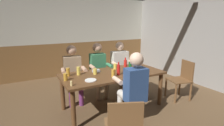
{
  "coord_description": "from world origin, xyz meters",
  "views": [
    {
      "loc": [
        -1.55,
        -2.63,
        1.72
      ],
      "look_at": [
        0.0,
        0.23,
        0.93
      ],
      "focal_mm": 27.07,
      "sensor_mm": 36.0,
      "label": 1
    }
  ],
  "objects_px": {
    "person_1": "(99,67)",
    "pint_glass_1": "(68,72)",
    "person_2": "(121,64)",
    "pint_glass_0": "(78,71)",
    "pint_glass_2": "(115,66)",
    "pint_glass_6": "(136,62)",
    "person_3": "(133,86)",
    "dining_table": "(113,77)",
    "pint_glass_4": "(113,73)",
    "bottle_1": "(125,63)",
    "chair_empty_near_left": "(182,79)",
    "pint_glass_5": "(66,77)",
    "condiment_caddy": "(96,71)",
    "plate_1": "(91,80)",
    "bottle_0": "(118,70)",
    "person_0": "(73,71)",
    "bottle_2": "(130,67)",
    "pint_glass_3": "(95,72)",
    "table_candle": "(71,84)",
    "plate_0": "(143,71)"
  },
  "relations": [
    {
      "from": "person_1",
      "to": "pint_glass_1",
      "type": "distance_m",
      "value": 0.96
    },
    {
      "from": "person_2",
      "to": "pint_glass_0",
      "type": "distance_m",
      "value": 1.34
    },
    {
      "from": "pint_glass_2",
      "to": "pint_glass_6",
      "type": "distance_m",
      "value": 0.7
    },
    {
      "from": "person_3",
      "to": "dining_table",
      "type": "bearing_deg",
      "value": 95.42
    },
    {
      "from": "person_1",
      "to": "pint_glass_4",
      "type": "xyz_separation_m",
      "value": [
        -0.12,
        -0.92,
        0.11
      ]
    },
    {
      "from": "bottle_1",
      "to": "person_1",
      "type": "bearing_deg",
      "value": 141.69
    },
    {
      "from": "chair_empty_near_left",
      "to": "person_1",
      "type": "bearing_deg",
      "value": 69.41
    },
    {
      "from": "pint_glass_5",
      "to": "condiment_caddy",
      "type": "bearing_deg",
      "value": 18.52
    },
    {
      "from": "plate_1",
      "to": "bottle_0",
      "type": "bearing_deg",
      "value": 4.75
    },
    {
      "from": "pint_glass_0",
      "to": "pint_glass_1",
      "type": "height_order",
      "value": "pint_glass_0"
    },
    {
      "from": "person_2",
      "to": "pint_glass_4",
      "type": "height_order",
      "value": "person_2"
    },
    {
      "from": "chair_empty_near_left",
      "to": "pint_glass_0",
      "type": "bearing_deg",
      "value": 88.86
    },
    {
      "from": "person_0",
      "to": "pint_glass_4",
      "type": "relative_size",
      "value": 8.63
    },
    {
      "from": "condiment_caddy",
      "to": "bottle_2",
      "type": "relative_size",
      "value": 0.49
    },
    {
      "from": "bottle_0",
      "to": "pint_glass_6",
      "type": "xyz_separation_m",
      "value": [
        0.83,
        0.55,
        -0.05
      ]
    },
    {
      "from": "person_1",
      "to": "condiment_caddy",
      "type": "height_order",
      "value": "person_1"
    },
    {
      "from": "chair_empty_near_left",
      "to": "plate_1",
      "type": "height_order",
      "value": "chair_empty_near_left"
    },
    {
      "from": "plate_1",
      "to": "person_1",
      "type": "bearing_deg",
      "value": 58.75
    },
    {
      "from": "pint_glass_3",
      "to": "pint_glass_5",
      "type": "relative_size",
      "value": 0.86
    },
    {
      "from": "plate_1",
      "to": "pint_glass_5",
      "type": "bearing_deg",
      "value": 151.33
    },
    {
      "from": "person_0",
      "to": "pint_glass_0",
      "type": "relative_size",
      "value": 7.83
    },
    {
      "from": "pint_glass_6",
      "to": "plate_1",
      "type": "bearing_deg",
      "value": -157.03
    },
    {
      "from": "plate_1",
      "to": "pint_glass_3",
      "type": "xyz_separation_m",
      "value": [
        0.21,
        0.3,
        0.05
      ]
    },
    {
      "from": "chair_empty_near_left",
      "to": "pint_glass_1",
      "type": "bearing_deg",
      "value": 89.42
    },
    {
      "from": "dining_table",
      "to": "pint_glass_4",
      "type": "bearing_deg",
      "value": -117.72
    },
    {
      "from": "chair_empty_near_left",
      "to": "bottle_2",
      "type": "distance_m",
      "value": 1.33
    },
    {
      "from": "dining_table",
      "to": "plate_1",
      "type": "relative_size",
      "value": 10.1
    },
    {
      "from": "dining_table",
      "to": "chair_empty_near_left",
      "type": "distance_m",
      "value": 1.64
    },
    {
      "from": "pint_glass_3",
      "to": "pint_glass_0",
      "type": "bearing_deg",
      "value": 159.2
    },
    {
      "from": "dining_table",
      "to": "condiment_caddy",
      "type": "height_order",
      "value": "condiment_caddy"
    },
    {
      "from": "chair_empty_near_left",
      "to": "bottle_2",
      "type": "height_order",
      "value": "bottle_2"
    },
    {
      "from": "condiment_caddy",
      "to": "pint_glass_5",
      "type": "xyz_separation_m",
      "value": [
        -0.67,
        -0.22,
        0.04
      ]
    },
    {
      "from": "table_candle",
      "to": "pint_glass_6",
      "type": "relative_size",
      "value": 0.65
    },
    {
      "from": "bottle_2",
      "to": "pint_glass_3",
      "type": "distance_m",
      "value": 0.71
    },
    {
      "from": "bottle_0",
      "to": "pint_glass_4",
      "type": "bearing_deg",
      "value": -157.37
    },
    {
      "from": "bottle_2",
      "to": "pint_glass_4",
      "type": "height_order",
      "value": "bottle_2"
    },
    {
      "from": "condiment_caddy",
      "to": "plate_1",
      "type": "relative_size",
      "value": 0.7
    },
    {
      "from": "dining_table",
      "to": "condiment_caddy",
      "type": "xyz_separation_m",
      "value": [
        -0.27,
        0.22,
        0.12
      ]
    },
    {
      "from": "person_0",
      "to": "chair_empty_near_left",
      "type": "distance_m",
      "value": 2.45
    },
    {
      "from": "dining_table",
      "to": "table_candle",
      "type": "xyz_separation_m",
      "value": [
        -0.92,
        -0.31,
        0.13
      ]
    },
    {
      "from": "table_candle",
      "to": "bottle_2",
      "type": "xyz_separation_m",
      "value": [
        1.25,
        0.19,
        0.08
      ]
    },
    {
      "from": "person_0",
      "to": "condiment_caddy",
      "type": "bearing_deg",
      "value": 133.9
    },
    {
      "from": "plate_1",
      "to": "bottle_1",
      "type": "height_order",
      "value": "bottle_1"
    },
    {
      "from": "person_1",
      "to": "chair_empty_near_left",
      "type": "relative_size",
      "value": 1.43
    },
    {
      "from": "plate_0",
      "to": "bottle_1",
      "type": "relative_size",
      "value": 1.13
    },
    {
      "from": "person_2",
      "to": "pint_glass_5",
      "type": "height_order",
      "value": "person_2"
    },
    {
      "from": "chair_empty_near_left",
      "to": "plate_1",
      "type": "relative_size",
      "value": 4.4
    },
    {
      "from": "person_3",
      "to": "person_0",
      "type": "bearing_deg",
      "value": 119.43
    },
    {
      "from": "chair_empty_near_left",
      "to": "person_3",
      "type": "bearing_deg",
      "value": 114.36
    },
    {
      "from": "pint_glass_0",
      "to": "pint_glass_5",
      "type": "height_order",
      "value": "pint_glass_0"
    }
  ]
}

